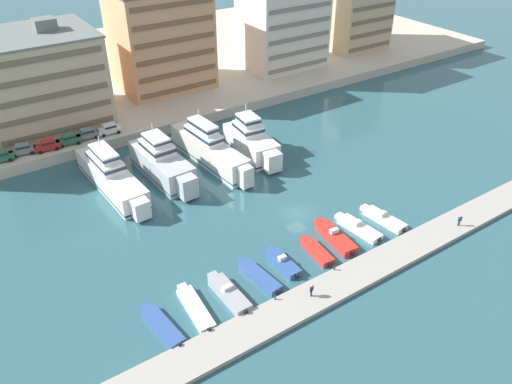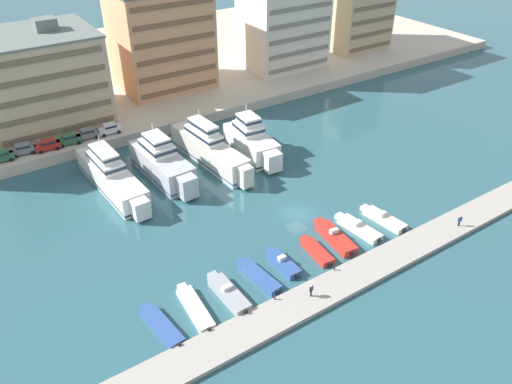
{
  "view_description": "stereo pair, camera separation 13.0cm",
  "coord_description": "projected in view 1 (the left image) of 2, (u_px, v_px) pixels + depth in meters",
  "views": [
    {
      "loc": [
        -37.04,
        -45.0,
        41.89
      ],
      "look_at": [
        -3.88,
        4.83,
        2.5
      ],
      "focal_mm": 35.0,
      "sensor_mm": 36.0,
      "label": 1
    },
    {
      "loc": [
        -36.94,
        -45.07,
        41.89
      ],
      "look_at": [
        -3.88,
        4.83,
        2.5
      ],
      "focal_mm": 35.0,
      "sensor_mm": 36.0,
      "label": 2
    }
  ],
  "objects": [
    {
      "name": "quay_promenade",
      "position": [
        122.0,
        70.0,
        118.41
      ],
      "size": [
        180.0,
        70.0,
        1.94
      ],
      "primitive_type": "cube",
      "color": "beige",
      "rests_on": "ground"
    },
    {
      "name": "bollard_west_mid",
      "position": [
        334.0,
        268.0,
        60.6
      ],
      "size": [
        0.2,
        0.2,
        0.61
      ],
      "color": "#2D2D33",
      "rests_on": "pier_dock"
    },
    {
      "name": "car_grey_center",
      "position": [
        87.0,
        133.0,
        86.33
      ],
      "size": [
        4.19,
        2.12,
        1.8
      ],
      "color": "slate",
      "rests_on": "quay_promenade"
    },
    {
      "name": "yacht_ivory_mid_left",
      "position": [
        209.0,
        149.0,
        82.39
      ],
      "size": [
        5.06,
        21.25,
        8.69
      ],
      "color": "silver",
      "rests_on": "ground"
    },
    {
      "name": "car_white_center_right",
      "position": [
        109.0,
        129.0,
        87.92
      ],
      "size": [
        4.13,
        1.98,
        1.8
      ],
      "color": "white",
      "rests_on": "quay_promenade"
    },
    {
      "name": "apartment_block_center_left",
      "position": [
        283.0,
        16.0,
        112.41
      ],
      "size": [
        18.36,
        13.04,
        24.72
      ],
      "color": "silver",
      "rests_on": "quay_promenade"
    },
    {
      "name": "motorboat_white_right",
      "position": [
        358.0,
        228.0,
        68.07
      ],
      "size": [
        2.73,
        7.72,
        1.34
      ],
      "color": "white",
      "rests_on": "ground"
    },
    {
      "name": "apartment_block_mid_left",
      "position": [
        161.0,
        39.0,
        101.96
      ],
      "size": [
        18.67,
        14.61,
        22.16
      ],
      "color": "tan",
      "rests_on": "quay_promenade"
    },
    {
      "name": "apartment_block_left",
      "position": [
        39.0,
        79.0,
        88.47
      ],
      "size": [
        20.99,
        17.78,
        18.19
      ],
      "color": "#C6AD89",
      "rests_on": "quay_promenade"
    },
    {
      "name": "motorboat_white_left",
      "position": [
        195.0,
        308.0,
        55.81
      ],
      "size": [
        2.37,
        8.1,
        0.82
      ],
      "color": "white",
      "rests_on": "ground"
    },
    {
      "name": "pedestrian_near_edge",
      "position": [
        312.0,
        290.0,
        56.58
      ],
      "size": [
        0.61,
        0.36,
        1.67
      ],
      "color": "#282D3D",
      "rests_on": "pier_dock"
    },
    {
      "name": "motorboat_blue_far_left",
      "position": [
        162.0,
        326.0,
        53.64
      ],
      "size": [
        2.55,
        7.55,
        0.8
      ],
      "color": "#33569E",
      "rests_on": "ground"
    },
    {
      "name": "bollard_west",
      "position": [
        275.0,
        297.0,
        56.49
      ],
      "size": [
        0.2,
        0.2,
        0.61
      ],
      "color": "#2D2D33",
      "rests_on": "pier_dock"
    },
    {
      "name": "motorboat_grey_mid_left",
      "position": [
        229.0,
        293.0,
        57.45
      ],
      "size": [
        2.16,
        7.69,
        1.49
      ],
      "color": "#9EA3A8",
      "rests_on": "ground"
    },
    {
      "name": "motorboat_red_mid_right",
      "position": [
        335.0,
        237.0,
        66.15
      ],
      "size": [
        2.89,
        8.23,
        1.63
      ],
      "color": "red",
      "rests_on": "ground"
    },
    {
      "name": "motorboat_red_center_right",
      "position": [
        317.0,
        251.0,
        63.92
      ],
      "size": [
        2.21,
        6.35,
        0.86
      ],
      "color": "red",
      "rests_on": "ground"
    },
    {
      "name": "pedestrian_mid_deck",
      "position": [
        460.0,
        220.0,
        67.73
      ],
      "size": [
        0.59,
        0.38,
        1.64
      ],
      "color": "#282D3D",
      "rests_on": "pier_dock"
    },
    {
      "name": "yacht_white_center_left",
      "position": [
        252.0,
        141.0,
        84.9
      ],
      "size": [
        5.67,
        15.38,
        8.53
      ],
      "color": "white",
      "rests_on": "ground"
    },
    {
      "name": "car_green_far_left",
      "position": [
        0.0,
        156.0,
        79.6
      ],
      "size": [
        4.19,
        2.11,
        1.8
      ],
      "color": "#2D6642",
      "rests_on": "quay_promenade"
    },
    {
      "name": "motorboat_cream_far_right",
      "position": [
        383.0,
        218.0,
        69.8
      ],
      "size": [
        2.7,
        7.53,
        1.35
      ],
      "color": "beige",
      "rests_on": "ground"
    },
    {
      "name": "yacht_silver_left",
      "position": [
        162.0,
        163.0,
        78.67
      ],
      "size": [
        5.41,
        17.36,
        8.51
      ],
      "color": "silver",
      "rests_on": "ground"
    },
    {
      "name": "pier_dock",
      "position": [
        369.0,
        269.0,
        61.33
      ],
      "size": [
        120.0,
        4.48,
        0.54
      ],
      "primitive_type": "cube",
      "color": "#A8A399",
      "rests_on": "ground"
    },
    {
      "name": "apartment_block_center",
      "position": [
        351.0,
        6.0,
        126.58
      ],
      "size": [
        15.21,
        16.73,
        21.71
      ],
      "color": "#C6AD89",
      "rests_on": "quay_promenade"
    },
    {
      "name": "ground_plane",
      "position": [
        297.0,
        214.0,
        71.47
      ],
      "size": [
        400.0,
        400.0,
        0.0
      ],
      "primitive_type": "plane",
      "color": "#2D5B66"
    },
    {
      "name": "car_green_center_left",
      "position": [
        69.0,
        139.0,
        84.61
      ],
      "size": [
        4.26,
        2.26,
        1.8
      ],
      "color": "#2D6642",
      "rests_on": "quay_promenade"
    },
    {
      "name": "yacht_white_far_left",
      "position": [
        111.0,
        175.0,
        75.98
      ],
      "size": [
        5.18,
        21.41,
        7.89
      ],
      "color": "white",
      "rests_on": "ground"
    },
    {
      "name": "motorboat_blue_center_left",
      "position": [
        259.0,
        276.0,
        60.07
      ],
      "size": [
        2.35,
        7.44,
        0.84
      ],
      "color": "#33569E",
      "rests_on": "ground"
    },
    {
      "name": "car_grey_left",
      "position": [
        22.0,
        149.0,
        81.65
      ],
      "size": [
        4.25,
        2.25,
        1.8
      ],
      "color": "slate",
      "rests_on": "quay_promenade"
    },
    {
      "name": "car_red_mid_left",
      "position": [
        47.0,
        145.0,
        82.86
      ],
      "size": [
        4.21,
        2.16,
        1.8
      ],
      "color": "red",
      "rests_on": "quay_promenade"
    },
    {
      "name": "motorboat_blue_center",
      "position": [
        283.0,
        263.0,
        62.01
      ],
      "size": [
        1.83,
        6.24,
        1.36
      ],
      "color": "#33569E",
      "rests_on": "ground"
    }
  ]
}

